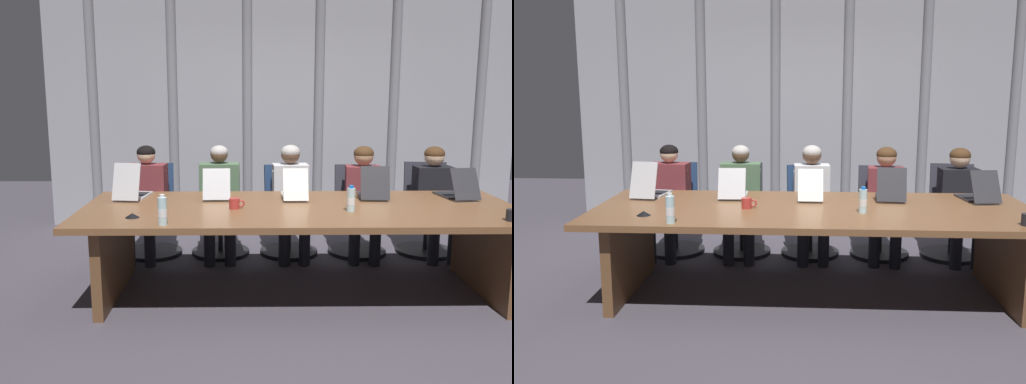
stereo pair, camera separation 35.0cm
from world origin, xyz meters
The scene contains 22 objects.
ground_plane centered at (0.00, 0.00, 0.00)m, with size 11.52×11.52×0.00m, color #47424C.
conference_table centered at (0.00, 0.00, 0.59)m, with size 3.59×1.41×0.75m.
curtain_backdrop centered at (0.00, 2.47, 1.43)m, with size 5.76×0.17×2.86m.
laptop_left_end centered at (-1.46, 0.39, 0.81)m, with size 0.29×0.48×0.33m.
laptop_left_mid centered at (-0.71, 0.40, 0.80)m, with size 0.25×0.43×0.27m.
laptop_center centered at (-0.02, 0.37, 0.80)m, with size 0.22×0.45×0.28m.
laptop_right_mid centered at (0.68, 0.37, 0.80)m, with size 0.29×0.45×0.30m.
laptop_right_end centered at (1.43, 0.37, 0.80)m, with size 0.29×0.47×0.28m.
office_chair_left_end centered at (-1.42, 1.19, 0.34)m, with size 0.60×0.60×0.93m.
office_chair_left_mid centered at (-0.72, 1.19, 0.34)m, with size 0.60×0.60×0.93m.
office_chair_center centered at (-0.01, 1.19, 0.34)m, with size 0.60×0.61×0.91m.
office_chair_right_mid centered at (0.71, 1.19, 0.34)m, with size 0.60×0.60×0.91m.
office_chair_right_end centered at (1.44, 1.19, 0.35)m, with size 0.60×0.60×0.93m.
person_left_end centered at (-1.46, 1.04, 0.64)m, with size 0.43×0.56×1.14m.
person_left_mid centered at (-0.72, 1.04, 0.64)m, with size 0.43×0.56×1.14m.
person_center centered at (0.00, 1.03, 0.65)m, with size 0.39×0.56×1.14m.
person_right_mid centered at (0.73, 1.03, 0.64)m, with size 0.40×0.57×1.13m.
person_right_end centered at (1.47, 1.03, 0.64)m, with size 0.40×0.55×1.13m.
water_bottle_primary centered at (-1.04, -0.60, 0.85)m, with size 0.07×0.07×0.22m.
water_bottle_secondary centered at (0.38, -0.18, 0.84)m, with size 0.07×0.07×0.21m.
coffee_mug_far centered at (-0.54, -0.06, 0.79)m, with size 0.13×0.09×0.09m.
conference_mic_left_side centered at (-1.31, -0.37, 0.76)m, with size 0.11×0.11×0.04m, color black.
Camera 2 is at (-0.09, -4.51, 1.72)m, focal length 39.43 mm.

